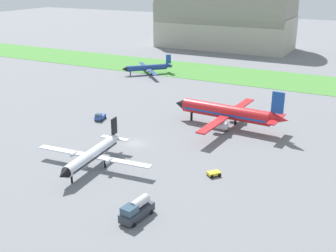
% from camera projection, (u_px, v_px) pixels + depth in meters
% --- Properties ---
extents(ground_plane, '(600.00, 600.00, 0.00)m').
position_uv_depth(ground_plane, '(136.00, 143.00, 97.16)').
color(ground_plane, slate).
extents(grass_taxiway_strip, '(360.00, 28.00, 0.08)m').
position_uv_depth(grass_taxiway_strip, '(240.00, 76.00, 160.69)').
color(grass_taxiway_strip, '#478438').
rests_on(grass_taxiway_strip, ground_plane).
extents(airplane_midfield_jet, '(30.69, 31.27, 11.04)m').
position_uv_depth(airplane_midfield_jet, '(228.00, 112.00, 105.91)').
color(airplane_midfield_jet, red).
rests_on(airplane_midfield_jet, ground_plane).
extents(airplane_foreground_turboprop, '(25.71, 22.03, 7.70)m').
position_uv_depth(airplane_foreground_turboprop, '(93.00, 154.00, 84.38)').
color(airplane_foreground_turboprop, silver).
rests_on(airplane_foreground_turboprop, ground_plane).
extents(airplane_taxiing_turboprop, '(17.71, 18.31, 7.18)m').
position_uv_depth(airplane_taxiing_turboprop, '(148.00, 68.00, 162.07)').
color(airplane_taxiing_turboprop, navy).
rests_on(airplane_taxiing_turboprop, ground_plane).
extents(pushback_tug_near_gate, '(2.64, 3.88, 1.95)m').
position_uv_depth(pushback_tug_near_gate, '(100.00, 117.00, 112.25)').
color(pushback_tug_near_gate, '#334FB2').
rests_on(pushback_tug_near_gate, ground_plane).
extents(fuel_truck_midfield, '(3.30, 6.76, 3.29)m').
position_uv_depth(fuel_truck_midfield, '(136.00, 210.00, 67.02)').
color(fuel_truck_midfield, '#2D333D').
rests_on(fuel_truck_midfield, ground_plane).
extents(baggage_cart_by_runway, '(2.86, 2.95, 0.90)m').
position_uv_depth(baggage_cart_by_runway, '(214.00, 173.00, 81.36)').
color(baggage_cart_by_runway, yellow).
rests_on(baggage_cart_by_runway, ground_plane).
extents(hangar_distant, '(68.09, 31.75, 35.16)m').
position_uv_depth(hangar_distant, '(225.00, 17.00, 215.11)').
color(hangar_distant, '#B2AD9E').
rests_on(hangar_distant, ground_plane).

